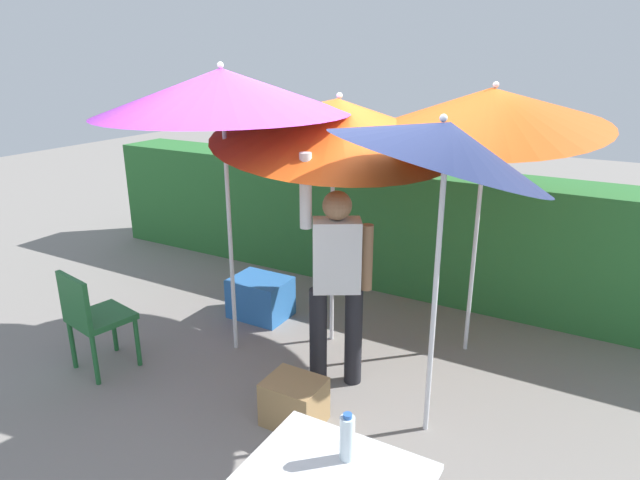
{
  "coord_description": "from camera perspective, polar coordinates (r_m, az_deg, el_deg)",
  "views": [
    {
      "loc": [
        2.09,
        -3.4,
        2.55
      ],
      "look_at": [
        0.0,
        0.3,
        1.1
      ],
      "focal_mm": 30.86,
      "sensor_mm": 36.0,
      "label": 1
    }
  ],
  "objects": [
    {
      "name": "chair_plastic",
      "position": [
        4.91,
        -22.53,
        -7.22
      ],
      "size": [
        0.52,
        0.52,
        0.89
      ],
      "color": "#236633",
      "rests_on": "ground_plane"
    },
    {
      "name": "umbrella_rainbow",
      "position": [
        4.63,
        1.69,
        12.24
      ],
      "size": [
        2.14,
        2.12,
        2.41
      ],
      "color": "silver",
      "rests_on": "ground_plane"
    },
    {
      "name": "ground_plane",
      "position": [
        4.73,
        -1.84,
        -13.75
      ],
      "size": [
        24.0,
        24.0,
        0.0
      ],
      "primitive_type": "plane",
      "color": "gray"
    },
    {
      "name": "crate_cardboard",
      "position": [
        4.12,
        -2.69,
        -16.41
      ],
      "size": [
        0.41,
        0.34,
        0.34
      ],
      "primitive_type": "cube",
      "color": "#9E7A4C",
      "rests_on": "ground_plane"
    },
    {
      "name": "umbrella_navy",
      "position": [
        3.45,
        12.74,
        9.79
      ],
      "size": [
        1.49,
        1.43,
        2.43
      ],
      "color": "silver",
      "rests_on": "ground_plane"
    },
    {
      "name": "person_vendor",
      "position": [
        4.21,
        1.7,
        -3.71
      ],
      "size": [
        0.52,
        0.37,
        1.88
      ],
      "color": "black",
      "rests_on": "ground_plane"
    },
    {
      "name": "umbrella_orange",
      "position": [
        4.62,
        17.3,
        12.88
      ],
      "size": [
        1.83,
        1.85,
        2.43
      ],
      "color": "silver",
      "rests_on": "ground_plane"
    },
    {
      "name": "cooler_box",
      "position": [
        5.62,
        -6.18,
        -5.93
      ],
      "size": [
        0.57,
        0.44,
        0.41
      ],
      "primitive_type": "cube",
      "color": "#2D6BB7",
      "rests_on": "ground_plane"
    },
    {
      "name": "umbrella_yellow",
      "position": [
        4.51,
        -10.14,
        14.89
      ],
      "size": [
        2.03,
        2.02,
        2.48
      ],
      "color": "silver",
      "rests_on": "ground_plane"
    },
    {
      "name": "bottle_water",
      "position": [
        2.65,
        2.84,
        -19.77
      ],
      "size": [
        0.07,
        0.07,
        0.24
      ],
      "color": "silver",
      "rests_on": "folding_table"
    },
    {
      "name": "hedge_row",
      "position": [
        6.27,
        8.6,
        1.23
      ],
      "size": [
        8.0,
        0.7,
        1.35
      ],
      "primitive_type": "cube",
      "color": "#2D7033",
      "rests_on": "ground_plane"
    }
  ]
}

